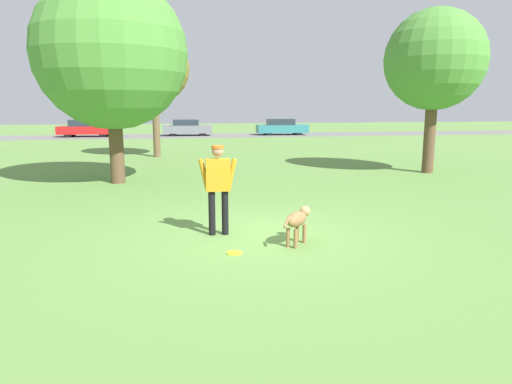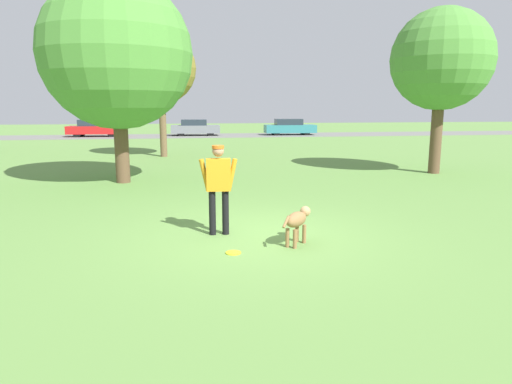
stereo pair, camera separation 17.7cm
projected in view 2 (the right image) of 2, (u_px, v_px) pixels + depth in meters
ground_plane at (256, 235)px, 8.77m from camera, size 120.00×120.00×0.00m
far_road_strip at (197, 136)px, 38.79m from camera, size 120.00×6.00×0.01m
person at (218, 182)px, 8.65m from camera, size 0.73×0.24×1.73m
dog at (297, 220)px, 8.12m from camera, size 0.72×0.82×0.64m
frisbee at (233, 253)px, 7.69m from camera, size 0.26×0.26×0.02m
tree_near_left at (117, 54)px, 14.16m from camera, size 4.70×4.70×6.42m
tree_near_right at (442, 60)px, 16.24m from camera, size 3.60×3.60×5.90m
tree_mid_center at (161, 69)px, 21.84m from camera, size 3.37×3.37×5.95m
parked_car_red at (96, 128)px, 37.56m from camera, size 4.58×1.91×1.40m
parked_car_grey at (195, 128)px, 38.96m from camera, size 4.14×1.94×1.37m
parked_car_teal at (290, 127)px, 39.85m from camera, size 4.47×1.90×1.40m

